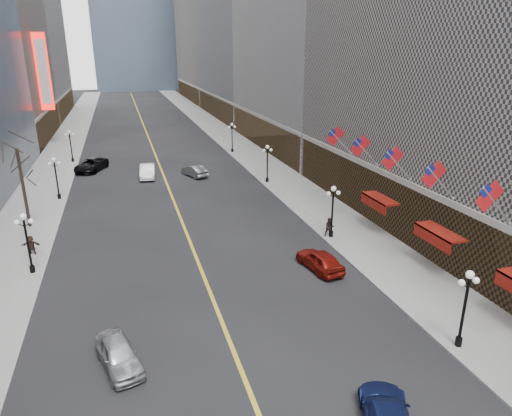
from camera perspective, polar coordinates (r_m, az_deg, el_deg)
sidewalk_east at (r=76.88m, az=-2.08°, el=7.68°), size 6.00×230.00×0.15m
sidewalk_west at (r=75.15m, az=-23.34°, el=5.86°), size 6.00×230.00×0.15m
lane_line at (r=84.53m, az=-13.14°, el=8.20°), size 0.25×200.00×0.02m
bldg_east_c at (r=114.68m, az=1.23°, el=23.57°), size 26.60×40.60×48.80m
streetlamp_east_0 at (r=26.76m, az=24.72°, el=-10.53°), size 1.26×0.44×4.52m
streetlamp_east_1 at (r=38.93m, az=9.56°, el=0.22°), size 1.26×0.44×4.52m
streetlamp_east_2 at (r=55.02m, az=1.43°, el=6.07°), size 1.26×0.44×4.52m
streetlamp_east_3 at (r=72.02m, az=-3.01°, el=9.17°), size 1.26×0.44×4.52m
streetlamp_west_1 at (r=35.97m, az=-26.75°, el=-3.26°), size 1.26×0.44×4.52m
streetlamp_west_2 at (r=52.97m, az=-23.73°, el=3.92°), size 1.26×0.44×4.52m
streetlamp_west_3 at (r=70.46m, az=-22.18°, el=7.57°), size 1.26×0.44×4.52m
flag_1 at (r=29.41m, az=27.37°, el=1.03°), size 2.87×0.12×2.87m
flag_2 at (r=33.01m, az=21.55°, el=3.65°), size 2.87×0.12×2.87m
flag_3 at (r=36.94m, az=16.90°, el=5.71°), size 2.87×0.12×2.87m
flag_4 at (r=41.10m, az=13.14°, el=7.34°), size 2.87×0.12×2.87m
flag_5 at (r=45.44m, az=10.06°, el=8.64°), size 2.87×0.12×2.87m
awning_b at (r=34.75m, az=21.75°, el=-2.97°), size 1.40×4.00×0.93m
awning_c at (r=40.88m, az=15.02°, el=1.01°), size 1.40×4.00×0.93m
theatre_marquee at (r=83.81m, az=-25.05°, el=15.15°), size 2.00×0.55×12.00m
tree_west_far at (r=44.82m, az=-27.53°, el=5.24°), size 3.60×3.60×7.92m
car_nb_near at (r=25.33m, az=-16.79°, el=-17.10°), size 2.78×4.52×1.44m
car_nb_mid at (r=59.48m, az=-13.41°, el=4.51°), size 2.24×5.25×1.68m
car_nb_far at (r=65.00m, az=-19.91°, el=5.09°), size 4.80×6.53×1.65m
car_sb_mid at (r=34.02m, az=7.97°, el=-6.45°), size 2.56×4.72×1.53m
car_sb_far at (r=59.01m, az=-7.71°, el=4.63°), size 3.05×4.70×1.46m
ped_east_walk at (r=39.53m, az=9.16°, el=-2.39°), size 0.90×0.60×1.71m
ped_west_far at (r=39.83m, az=-26.28°, el=-4.18°), size 1.49×0.66×1.56m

